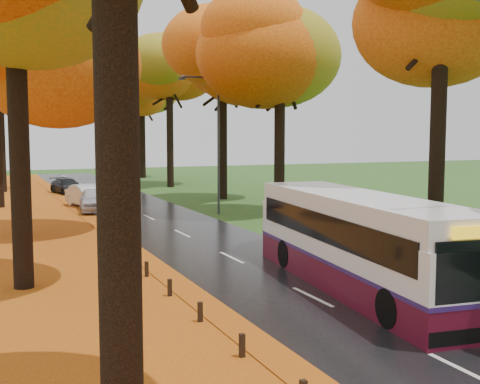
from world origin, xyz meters
TOP-DOWN VIEW (x-y plane):
  - road at (0.00, 25.00)m, footprint 6.50×90.00m
  - centre_line at (0.00, 25.00)m, footprint 0.12×90.00m
  - leaf_drift at (-3.05, 25.00)m, footprint 0.90×90.00m
  - trees_left at (-7.18, 27.06)m, footprint 9.20×74.00m
  - trees_right at (7.19, 26.91)m, footprint 9.30×74.20m
  - streetlamp_mid at (3.95, 30.00)m, footprint 2.45×0.18m
  - streetlamp_far at (3.95, 52.00)m, footprint 2.45×0.18m
  - bus at (1.80, 12.32)m, footprint 3.68×10.95m
  - car_white at (-2.35, 33.81)m, footprint 2.16×4.33m
  - car_silver at (-2.29, 36.15)m, footprint 2.51×4.60m
  - car_dark at (-2.35, 45.82)m, footprint 2.52×4.37m

SIDE VIEW (x-z plane):
  - road at x=0.00m, z-range 0.00..0.04m
  - leaf_drift at x=-3.05m, z-range 0.04..0.05m
  - centre_line at x=0.00m, z-range 0.04..0.05m
  - car_dark at x=-2.35m, z-range 0.04..1.23m
  - car_white at x=-2.35m, z-range 0.04..1.46m
  - car_silver at x=-2.29m, z-range 0.04..1.48m
  - bus at x=1.80m, z-range 0.11..2.93m
  - streetlamp_mid at x=3.95m, z-range 0.71..8.71m
  - streetlamp_far at x=3.95m, z-range 0.71..8.71m
  - trees_left at x=-7.18m, z-range 2.59..16.48m
  - trees_right at x=7.19m, z-range 2.71..16.67m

